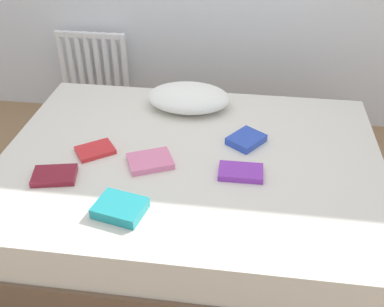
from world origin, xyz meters
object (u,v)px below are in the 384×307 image
pillow (189,98)px  textbook_blue (246,140)px  textbook_pink (150,161)px  textbook_red (95,150)px  textbook_purple (241,172)px  bed (191,193)px  textbook_teal (120,208)px  textbook_maroon (55,175)px  radiator (94,67)px

pillow → textbook_blue: (0.36, -0.35, -0.05)m
textbook_pink → textbook_red: bearing=144.0°
textbook_purple → bed: bearing=153.9°
textbook_red → textbook_teal: bearing=-95.8°
textbook_red → textbook_maroon: bearing=-154.0°
textbook_purple → textbook_teal: (-0.51, -0.34, 0.01)m
textbook_blue → radiator: bearing=85.0°
textbook_red → textbook_blue: (0.78, 0.20, 0.01)m
radiator → pillow: (0.83, -0.69, 0.16)m
bed → radiator: bearing=127.4°
textbook_blue → textbook_maroon: bearing=151.6°
radiator → textbook_pink: (0.73, -1.30, 0.10)m
textbook_teal → radiator: bearing=124.6°
pillow → textbook_purple: bearing=-61.4°
radiator → textbook_blue: size_ratio=2.97×
radiator → textbook_red: bearing=-71.2°
textbook_purple → textbook_blue: (0.02, 0.29, 0.00)m
textbook_maroon → textbook_pink: size_ratio=0.95×
bed → radiator: radiator is taller
textbook_purple → textbook_pink: same height
textbook_maroon → textbook_blue: bearing=13.5°
textbook_teal → bed: bearing=74.9°
bed → textbook_teal: textbook_teal is taller
textbook_red → textbook_teal: size_ratio=0.89×
radiator → textbook_purple: size_ratio=2.53×
textbook_maroon → textbook_pink: bearing=10.0°
textbook_purple → textbook_maroon: 0.90m
radiator → textbook_blue: radiator is taller
radiator → textbook_blue: 1.59m
textbook_maroon → textbook_red: bearing=49.9°
bed → textbook_red: textbook_red is taller
textbook_blue → bed: bearing=156.1°
bed → textbook_maroon: size_ratio=9.77×
textbook_red → textbook_blue: size_ratio=1.02×
bed → pillow: size_ratio=4.02×
bed → textbook_maroon: (-0.62, -0.27, 0.27)m
bed → pillow: bearing=99.3°
textbook_blue → pillow: bearing=82.1°
textbook_purple → textbook_red: textbook_purple is taller
textbook_blue → textbook_pink: bearing=154.6°
bed → textbook_pink: textbook_pink is taller
textbook_teal → textbook_red: bearing=132.9°
textbook_maroon → textbook_teal: size_ratio=0.98×
textbook_purple → textbook_pink: size_ratio=1.00×
textbook_purple → textbook_teal: 0.61m
bed → textbook_blue: bearing=30.1°
textbook_maroon → textbook_teal: textbook_teal is taller
bed → textbook_teal: (-0.25, -0.47, 0.28)m
radiator → pillow: 1.10m
textbook_red → textbook_teal: (0.25, -0.43, 0.01)m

